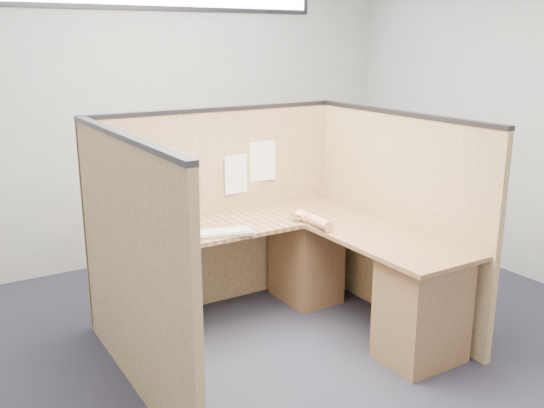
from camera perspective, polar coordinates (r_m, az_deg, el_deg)
floor at (r=4.15m, az=1.57°, el=-13.74°), size 5.00×5.00×0.00m
wall_back at (r=5.69m, az=-10.92°, el=8.76°), size 5.00×0.00×5.00m
cubicle_partitions at (r=4.19m, az=-1.54°, el=-2.05°), size 2.06×1.83×1.53m
l_desk at (r=4.29m, az=1.59°, el=-6.94°), size 1.95×1.75×0.73m
laptop at (r=4.35m, az=-11.12°, el=-1.45°), size 0.36×0.38×0.22m
keyboard at (r=4.12m, az=-5.05°, el=-2.75°), size 0.48×0.26×0.03m
mouse at (r=4.44m, az=2.68°, el=-1.26°), size 0.12×0.08×0.05m
hand_forearm at (r=4.32m, az=3.88°, el=-1.50°), size 0.11×0.40×0.08m
blue_poster at (r=4.22m, az=-15.80°, el=4.81°), size 0.17×0.02×0.23m
american_flag at (r=4.36m, az=-10.22°, el=4.26°), size 0.18×0.01×0.32m
file_holder at (r=4.43m, az=-8.51°, el=2.04°), size 0.28×0.05×0.35m
paper_left at (r=4.74m, az=-1.01°, el=4.05°), size 0.24×0.02×0.31m
paper_right at (r=4.66m, az=-3.23°, el=2.83°), size 0.24×0.03×0.30m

